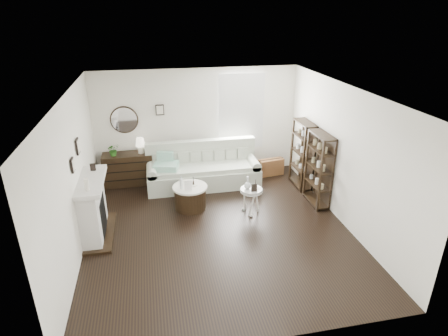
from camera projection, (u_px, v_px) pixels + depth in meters
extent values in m
plane|color=black|center=(218.00, 229.00, 7.35)|extent=(5.50, 5.50, 0.00)
plane|color=white|center=(217.00, 92.00, 6.28)|extent=(5.50, 5.50, 0.00)
plane|color=white|center=(197.00, 123.00, 9.29)|extent=(5.00, 0.00, 5.00)
plane|color=white|center=(261.00, 257.00, 4.34)|extent=(5.00, 0.00, 5.00)
plane|color=white|center=(74.00, 178.00, 6.36)|extent=(0.00, 5.50, 5.50)
plane|color=white|center=(344.00, 156.00, 7.27)|extent=(0.00, 5.50, 5.50)
cube|color=white|center=(241.00, 112.00, 9.37)|extent=(1.00, 0.02, 1.80)
cube|color=silver|center=(241.00, 112.00, 9.32)|extent=(1.15, 0.02, 1.90)
cylinder|color=silver|center=(124.00, 120.00, 8.86)|extent=(0.60, 0.03, 0.60)
cube|color=black|center=(160.00, 110.00, 8.94)|extent=(0.20, 0.03, 0.26)
cube|color=silver|center=(93.00, 209.00, 6.98)|extent=(0.34, 1.20, 1.10)
cube|color=black|center=(95.00, 216.00, 7.04)|extent=(0.30, 0.65, 0.70)
cube|color=silver|center=(91.00, 181.00, 6.76)|extent=(0.44, 1.35, 0.08)
cube|color=black|center=(101.00, 232.00, 7.20)|extent=(0.50, 1.40, 0.05)
cylinder|color=silver|center=(87.00, 184.00, 6.30)|extent=(0.08, 0.08, 0.22)
cube|color=black|center=(93.00, 167.00, 7.08)|extent=(0.10, 0.03, 0.14)
cube|color=black|center=(73.00, 165.00, 6.22)|extent=(0.03, 0.18, 0.24)
cube|color=black|center=(78.00, 146.00, 6.76)|extent=(0.03, 0.22, 0.28)
cube|color=black|center=(302.00, 154.00, 8.86)|extent=(0.30, 0.80, 1.60)
cylinder|color=tan|center=(305.00, 170.00, 8.74)|extent=(0.08, 0.08, 0.11)
cylinder|color=tan|center=(301.00, 165.00, 8.96)|extent=(0.08, 0.08, 0.11)
cylinder|color=tan|center=(297.00, 162.00, 9.19)|extent=(0.08, 0.08, 0.11)
cylinder|color=tan|center=(306.00, 154.00, 8.58)|extent=(0.08, 0.08, 0.11)
cylinder|color=tan|center=(302.00, 150.00, 8.80)|extent=(0.08, 0.08, 0.11)
cylinder|color=tan|center=(298.00, 146.00, 9.03)|extent=(0.08, 0.08, 0.11)
cylinder|color=tan|center=(308.00, 137.00, 8.42)|extent=(0.08, 0.08, 0.11)
cylinder|color=tan|center=(304.00, 134.00, 8.64)|extent=(0.08, 0.08, 0.11)
cylinder|color=tan|center=(299.00, 130.00, 8.87)|extent=(0.08, 0.08, 0.11)
cube|color=black|center=(319.00, 169.00, 8.05)|extent=(0.30, 0.80, 1.60)
cylinder|color=tan|center=(322.00, 186.00, 7.93)|extent=(0.08, 0.08, 0.11)
cylinder|color=tan|center=(317.00, 181.00, 8.15)|extent=(0.08, 0.08, 0.11)
cylinder|color=tan|center=(312.00, 177.00, 8.38)|extent=(0.08, 0.08, 0.11)
cylinder|color=tan|center=(324.00, 169.00, 7.77)|extent=(0.08, 0.08, 0.11)
cylinder|color=tan|center=(318.00, 164.00, 7.99)|extent=(0.08, 0.08, 0.11)
cylinder|color=tan|center=(314.00, 160.00, 8.22)|extent=(0.08, 0.08, 0.11)
cylinder|color=tan|center=(326.00, 151.00, 7.61)|extent=(0.08, 0.08, 0.11)
cylinder|color=tan|center=(320.00, 147.00, 7.84)|extent=(0.08, 0.08, 0.11)
cylinder|color=tan|center=(315.00, 143.00, 8.06)|extent=(0.08, 0.08, 0.11)
cube|color=beige|center=(203.00, 177.00, 9.07)|extent=(2.68, 0.93, 0.43)
cube|color=beige|center=(203.00, 168.00, 8.93)|extent=(2.32, 0.74, 0.10)
cube|color=beige|center=(201.00, 156.00, 9.23)|extent=(2.68, 0.21, 0.83)
cube|color=beige|center=(152.00, 180.00, 8.82)|extent=(0.23, 0.88, 0.54)
cube|color=beige|center=(252.00, 171.00, 9.27)|extent=(0.23, 0.88, 0.54)
cube|color=#2A9C6C|center=(166.00, 166.00, 8.71)|extent=(0.64, 0.56, 0.14)
cube|color=brown|center=(271.00, 167.00, 9.64)|extent=(0.67, 0.31, 0.43)
cube|color=black|center=(128.00, 169.00, 9.10)|extent=(1.17, 0.49, 0.78)
cube|color=black|center=(129.00, 180.00, 8.94)|extent=(1.12, 0.01, 0.02)
cube|color=black|center=(128.00, 172.00, 8.85)|extent=(1.12, 0.01, 0.02)
cube|color=black|center=(127.00, 163.00, 8.77)|extent=(1.12, 0.01, 0.01)
imported|color=#28631C|center=(113.00, 150.00, 8.79)|extent=(0.33, 0.31, 0.30)
cylinder|color=black|center=(190.00, 198.00, 8.05)|extent=(0.68, 0.68, 0.47)
cylinder|color=silver|center=(190.00, 187.00, 7.95)|extent=(0.74, 0.74, 0.04)
cylinder|color=silver|center=(251.00, 189.00, 7.74)|extent=(0.45, 0.45, 0.03)
cylinder|color=silver|center=(251.00, 191.00, 7.75)|extent=(0.46, 0.46, 0.02)
cylinder|color=silver|center=(251.00, 201.00, 7.85)|extent=(0.04, 0.04, 0.52)
cylinder|color=silver|center=(181.00, 183.00, 7.77)|extent=(0.07, 0.07, 0.29)
cube|color=white|center=(188.00, 186.00, 7.72)|extent=(0.17, 0.08, 0.22)
cube|color=black|center=(254.00, 188.00, 7.59)|extent=(0.12, 0.06, 0.16)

